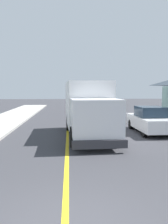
% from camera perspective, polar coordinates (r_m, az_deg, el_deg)
% --- Properties ---
extents(centre_line_yellow, '(0.16, 56.00, 0.01)m').
position_cam_1_polar(centre_line_yellow, '(14.55, -4.04, -5.29)').
color(centre_line_yellow, gold).
rests_on(centre_line_yellow, ground).
extents(box_truck, '(2.74, 7.29, 3.20)m').
position_cam_1_polar(box_truck, '(13.55, 1.03, 1.43)').
color(box_truck, white).
rests_on(box_truck, ground).
extents(parked_car_near, '(2.01, 4.48, 1.67)m').
position_cam_1_polar(parked_car_near, '(20.83, 2.37, 0.23)').
color(parked_car_near, silver).
rests_on(parked_car_near, ground).
extents(parked_car_mid, '(1.94, 4.45, 1.67)m').
position_cam_1_polar(parked_car_mid, '(27.69, 0.26, 1.60)').
color(parked_car_mid, '#4C564C').
rests_on(parked_car_mid, ground).
extents(parked_car_far, '(1.97, 4.47, 1.67)m').
position_cam_1_polar(parked_car_far, '(34.08, 0.18, 2.37)').
color(parked_car_far, maroon).
rests_on(parked_car_far, ground).
extents(parked_van_across, '(1.85, 4.42, 1.67)m').
position_cam_1_polar(parked_van_across, '(15.30, 15.81, -1.96)').
color(parked_van_across, silver).
rests_on(parked_van_across, ground).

